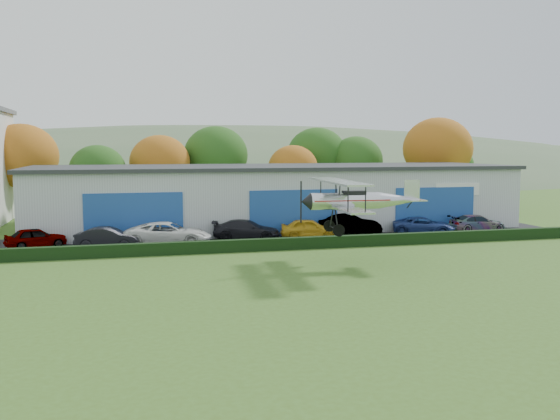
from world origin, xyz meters
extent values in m
plane|color=#405F1E|center=(0.00, 0.00, 0.00)|extent=(300.00, 300.00, 0.00)
cube|color=black|center=(3.00, 21.00, 0.03)|extent=(48.00, 9.00, 0.05)
cube|color=black|center=(3.00, 16.20, 0.40)|extent=(46.00, 0.60, 0.80)
cube|color=#B2B7BC|center=(5.00, 28.00, 2.50)|extent=(40.00, 12.00, 5.00)
cube|color=#2D3033|center=(5.00, 28.00, 5.15)|extent=(40.60, 12.60, 0.30)
cube|color=#204C9D|center=(-7.00, 21.95, 1.80)|extent=(7.00, 0.12, 3.60)
cube|color=#204C9D|center=(5.00, 21.95, 1.80)|extent=(7.00, 0.12, 3.60)
cube|color=#204C9D|center=(17.00, 21.95, 1.80)|extent=(7.00, 0.12, 3.60)
cylinder|color=#3D2614|center=(-17.00, 40.00, 1.57)|extent=(0.36, 0.36, 3.15)
ellipsoid|color=#9C5213|center=(-17.00, 40.00, 6.03)|extent=(6.84, 6.84, 6.16)
cylinder|color=#3D2614|center=(-10.00, 38.00, 1.22)|extent=(0.36, 0.36, 2.45)
ellipsoid|color=#1E4C14|center=(-10.00, 38.00, 4.69)|extent=(5.32, 5.32, 4.79)
cylinder|color=#3D2614|center=(-4.00, 40.00, 1.40)|extent=(0.36, 0.36, 2.80)
ellipsoid|color=#9C5213|center=(-4.00, 40.00, 5.36)|extent=(6.08, 6.08, 5.47)
cylinder|color=#3D2614|center=(2.00, 42.00, 1.57)|extent=(0.36, 0.36, 3.15)
ellipsoid|color=#1E4C14|center=(2.00, 42.00, 6.03)|extent=(6.84, 6.84, 6.16)
cylinder|color=#3D2614|center=(10.00, 40.00, 1.22)|extent=(0.36, 0.36, 2.45)
ellipsoid|color=#9C5213|center=(10.00, 40.00, 4.69)|extent=(5.32, 5.32, 4.79)
cylinder|color=#3D2614|center=(18.00, 42.00, 1.40)|extent=(0.36, 0.36, 2.80)
ellipsoid|color=#1E4C14|center=(18.00, 42.00, 5.36)|extent=(6.08, 6.08, 5.47)
cylinder|color=#3D2614|center=(26.00, 38.00, 1.75)|extent=(0.36, 0.36, 3.50)
ellipsoid|color=#9C5213|center=(26.00, 38.00, 6.70)|extent=(7.60, 7.60, 6.84)
cylinder|color=#3D2614|center=(30.00, 42.00, 1.22)|extent=(0.36, 0.36, 2.45)
ellipsoid|color=#1E4C14|center=(30.00, 42.00, 4.69)|extent=(5.32, 5.32, 4.79)
cylinder|color=#3D2614|center=(14.00, 44.00, 1.57)|extent=(0.36, 0.36, 3.15)
ellipsoid|color=#1E4C14|center=(14.00, 44.00, 6.03)|extent=(6.84, 6.84, 6.16)
ellipsoid|color=#4C6642|center=(20.00, 140.00, -15.40)|extent=(320.00, 196.00, 56.00)
ellipsoid|color=#4C6642|center=(90.00, 140.00, -9.90)|extent=(240.00, 126.00, 36.00)
imported|color=gray|center=(-13.56, 21.07, 0.73)|extent=(4.30, 2.82, 1.36)
imported|color=black|center=(-8.77, 19.51, 0.76)|extent=(4.56, 2.52, 1.42)
imported|color=silver|center=(-4.76, 19.59, 0.87)|extent=(6.35, 3.82, 1.65)
imported|color=black|center=(1.09, 21.09, 0.77)|extent=(5.37, 3.44, 1.45)
imported|color=gold|center=(5.77, 20.51, 0.78)|extent=(4.60, 2.72, 1.47)
imported|color=gray|center=(9.37, 21.50, 0.87)|extent=(5.23, 2.93, 1.63)
imported|color=navy|center=(15.13, 20.28, 0.72)|extent=(5.31, 4.03, 1.34)
imported|color=gray|center=(20.14, 20.66, 0.71)|extent=(4.69, 2.15, 1.33)
cylinder|color=silver|center=(4.74, 10.28, 3.75)|extent=(4.18, 1.22, 0.98)
cone|color=silver|center=(7.99, 10.09, 3.75)|extent=(2.44, 1.12, 0.98)
cone|color=black|center=(2.42, 10.42, 3.75)|extent=(0.60, 1.01, 0.98)
cube|color=#AD1A0F|center=(5.07, 10.26, 3.80)|extent=(4.61, 1.27, 0.07)
cube|color=black|center=(5.29, 10.25, 4.20)|extent=(1.34, 0.73, 0.27)
cube|color=silver|center=(4.53, 10.29, 3.42)|extent=(1.82, 7.88, 0.11)
cube|color=silver|center=(4.31, 10.31, 4.89)|extent=(1.96, 8.32, 0.11)
cylinder|color=black|center=(3.87, 7.51, 4.16)|extent=(0.07, 0.07, 1.41)
cylinder|color=black|center=(4.85, 7.45, 4.16)|extent=(0.07, 0.07, 1.41)
cylinder|color=black|center=(4.21, 13.14, 4.16)|extent=(0.07, 0.07, 1.41)
cylinder|color=black|center=(5.18, 13.08, 4.16)|extent=(0.07, 0.07, 1.41)
cylinder|color=black|center=(4.29, 9.93, 4.51)|extent=(0.08, 0.24, 0.81)
cylinder|color=black|center=(4.33, 10.69, 4.51)|extent=(0.08, 0.24, 0.81)
cylinder|color=black|center=(4.07, 9.86, 2.83)|extent=(0.12, 0.76, 1.33)
cylinder|color=black|center=(4.12, 10.78, 2.83)|extent=(0.12, 0.76, 1.33)
cylinder|color=black|center=(4.09, 10.32, 2.17)|extent=(0.20, 2.06, 0.08)
cylinder|color=black|center=(4.04, 9.34, 2.17)|extent=(0.70, 0.19, 0.69)
cylinder|color=black|center=(4.15, 11.29, 2.17)|extent=(0.70, 0.19, 0.69)
cylinder|color=black|center=(8.75, 10.04, 3.48)|extent=(0.40, 0.09, 0.46)
cube|color=silver|center=(8.75, 10.04, 3.80)|extent=(1.14, 2.88, 0.07)
cube|color=silver|center=(8.86, 10.03, 4.35)|extent=(0.98, 0.12, 1.19)
cube|color=black|center=(2.12, 10.44, 3.75)|extent=(0.07, 0.13, 2.39)
camera|label=1|loc=(-7.79, -22.92, 6.87)|focal=39.14mm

